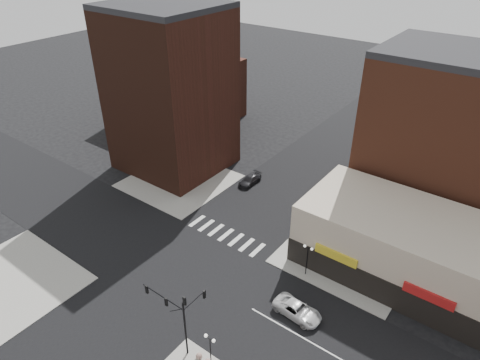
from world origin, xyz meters
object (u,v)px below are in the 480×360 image
Objects in this scene: traffic_signal at (179,310)px; dark_sedan_north at (250,180)px; street_lamp_se_a at (210,344)px; street_lamp_ne at (308,253)px; white_suv at (297,310)px.

traffic_signal reaches higher than dark_sedan_north.
traffic_signal is 31.33m from dark_sedan_north.
street_lamp_se_a is 16.03m from street_lamp_ne.
street_lamp_ne reaches higher than white_suv.
dark_sedan_north is (-12.32, 28.48, -4.30)m from traffic_signal.
street_lamp_ne is (1.00, 16.00, 0.00)m from street_lamp_se_a.
street_lamp_ne is at bearing 73.25° from traffic_signal.
street_lamp_ne reaches higher than dark_sedan_north.
traffic_signal is at bearing -106.75° from street_lamp_ne.
traffic_signal is 1.71× the size of dark_sedan_north.
street_lamp_se_a is 1.00× the size of street_lamp_ne.
traffic_signal is 4.12m from street_lamp_se_a.
white_suv is (2.25, -5.82, -2.56)m from street_lamp_ne.
traffic_signal is at bearing 177.43° from street_lamp_se_a.
white_suv is at bearing 54.97° from traffic_signal.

